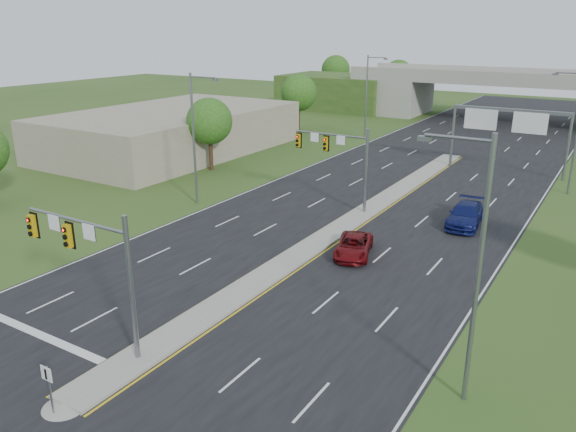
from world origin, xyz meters
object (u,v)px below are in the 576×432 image
(keep_right_sign, at_px, (48,382))
(overpass, at_px, (508,99))
(sign_gantry, at_px, (508,123))
(car_far_a, at_px, (354,246))
(car_far_b, at_px, (465,215))
(signal_mast_far, at_px, (341,154))
(signal_mast_near, at_px, (92,255))

(keep_right_sign, height_order, overpass, overpass)
(keep_right_sign, distance_m, sign_gantry, 50.04)
(keep_right_sign, bearing_deg, car_far_a, 81.68)
(keep_right_sign, relative_size, car_far_a, 0.46)
(keep_right_sign, xyz_separation_m, overpass, (0.00, 84.53, 2.04))
(overpass, relative_size, car_far_a, 16.86)
(keep_right_sign, bearing_deg, overpass, 90.00)
(overpass, bearing_deg, keep_right_sign, -90.00)
(sign_gantry, relative_size, car_far_b, 2.04)
(overpass, xyz_separation_m, car_far_a, (3.07, -63.54, -2.87))
(signal_mast_far, bearing_deg, car_far_a, -57.79)
(signal_mast_near, height_order, car_far_b, signal_mast_near)
(car_far_a, relative_size, car_far_b, 0.84)
(signal_mast_far, bearing_deg, signal_mast_near, -90.00)
(sign_gantry, distance_m, overpass, 35.75)
(keep_right_sign, bearing_deg, signal_mast_far, 94.39)
(signal_mast_far, bearing_deg, sign_gantry, 65.89)
(keep_right_sign, bearing_deg, car_far_b, 75.90)
(signal_mast_far, height_order, sign_gantry, signal_mast_far)
(car_far_a, distance_m, car_far_b, 11.03)
(overpass, distance_m, car_far_b, 54.20)
(signal_mast_far, height_order, car_far_b, signal_mast_far)
(sign_gantry, bearing_deg, signal_mast_near, -101.25)
(signal_mast_far, xyz_separation_m, overpass, (2.26, 55.07, -1.17))
(car_far_b, bearing_deg, sign_gantry, 87.77)
(overpass, bearing_deg, car_far_b, -81.74)
(overpass, relative_size, car_far_b, 14.09)
(sign_gantry, xyz_separation_m, overpass, (-6.68, 35.08, -1.69))
(signal_mast_near, distance_m, car_far_a, 17.84)
(signal_mast_far, xyz_separation_m, sign_gantry, (8.95, 19.99, 0.51))
(keep_right_sign, distance_m, car_far_a, 21.23)
(car_far_a, height_order, car_far_b, car_far_b)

